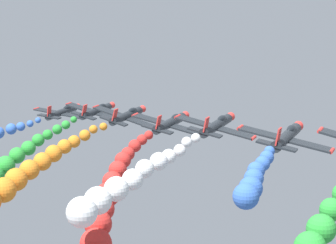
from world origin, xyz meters
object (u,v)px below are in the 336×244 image
Objects in this scene: airplane_left_inner at (97,111)px; airplane_right_inner at (127,115)px; airplane_left_outer at (170,123)px; airplane_right_outer at (217,125)px; airplane_trailing at (287,136)px; airplane_lead at (62,112)px.

airplane_right_inner is (8.86, -8.13, 1.41)m from airplane_left_inner.
airplane_right_outer is at bearing -35.48° from airplane_left_outer.
airplane_right_inner is 1.00× the size of airplane_trailing.
airplane_left_inner is 1.00× the size of airplane_right_inner.
airplane_trailing is (36.20, -30.16, 5.34)m from airplane_left_inner.
airplane_left_outer is (27.71, -21.60, 4.46)m from airplane_lead.
airplane_trailing is (45.62, -36.11, 7.26)m from airplane_lead.
airplane_right_outer is at bearing -37.20° from airplane_right_inner.
airplane_left_inner reaches higher than airplane_lead.
airplane_right_inner is at bearing 142.80° from airplane_right_outer.
airplane_right_outer is (35.59, -27.22, 5.89)m from airplane_lead.
airplane_lead is at bearing 142.59° from airplane_right_outer.
airplane_right_inner is at bearing 141.14° from airplane_trailing.
airplane_right_inner is (18.29, -14.09, 3.33)m from airplane_lead.
airplane_trailing reaches higher than airplane_left_outer.
airplane_right_outer is (17.29, -13.12, 2.56)m from airplane_right_inner.
airplane_left_inner is (9.43, -5.96, 1.91)m from airplane_lead.
airplane_right_inner reaches higher than airplane_left_inner.
airplane_trailing is at bearing -39.01° from airplane_left_outer.
airplane_lead is 1.00× the size of airplane_trailing.
airplane_left_outer is 9.77m from airplane_right_outer.
airplane_lead is at bearing 141.64° from airplane_trailing.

